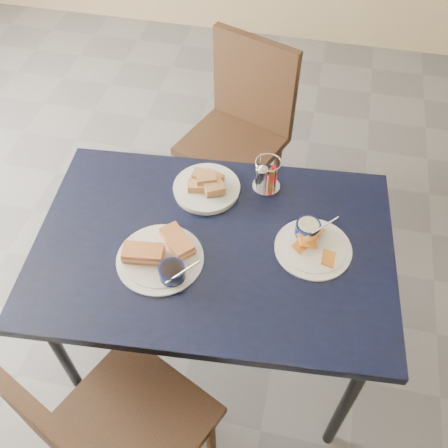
% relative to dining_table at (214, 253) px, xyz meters
% --- Properties ---
extents(ground, '(6.00, 6.00, 0.00)m').
position_rel_dining_table_xyz_m(ground, '(-0.09, 0.25, -0.69)').
color(ground, '#57575C').
rests_on(ground, ground).
extents(dining_table, '(1.36, 0.97, 0.75)m').
position_rel_dining_table_xyz_m(dining_table, '(0.00, 0.00, 0.00)').
color(dining_table, black).
rests_on(dining_table, ground).
extents(chair_near, '(0.60, 0.61, 0.98)m').
position_rel_dining_table_xyz_m(chair_near, '(-0.15, -0.68, -0.13)').
color(chair_near, black).
rests_on(chair_near, ground).
extents(chair_far, '(0.58, 0.58, 0.97)m').
position_rel_dining_table_xyz_m(chair_far, '(-0.11, 0.94, -0.13)').
color(chair_far, black).
rests_on(chair_far, ground).
extents(sandwich_plate, '(0.32, 0.31, 0.12)m').
position_rel_dining_table_xyz_m(sandwich_plate, '(-0.16, -0.11, 0.08)').
color(sandwich_plate, white).
rests_on(sandwich_plate, dining_table).
extents(plantain_plate, '(0.28, 0.28, 0.12)m').
position_rel_dining_table_xyz_m(plantain_plate, '(0.34, 0.07, 0.08)').
color(plantain_plate, white).
rests_on(plantain_plate, dining_table).
extents(bread_basket, '(0.26, 0.26, 0.08)m').
position_rel_dining_table_xyz_m(bread_basket, '(-0.09, 0.25, 0.08)').
color(bread_basket, white).
rests_on(bread_basket, dining_table).
extents(condiment_caddy, '(0.11, 0.11, 0.14)m').
position_rel_dining_table_xyz_m(condiment_caddy, '(0.13, 0.32, 0.12)').
color(condiment_caddy, silver).
rests_on(condiment_caddy, dining_table).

